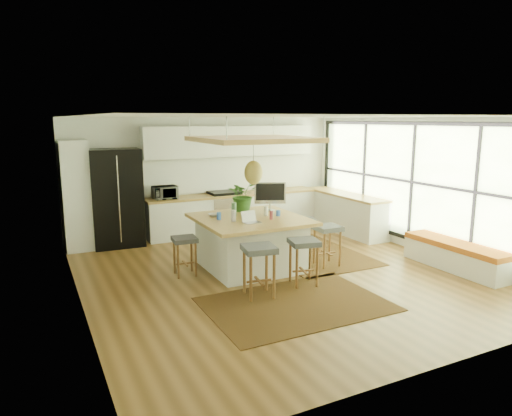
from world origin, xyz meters
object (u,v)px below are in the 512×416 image
stool_near_right (304,264)px  stool_right_back (304,236)px  stool_near_left (259,274)px  microwave (165,191)px  laptop (252,216)px  stool_right_front (327,247)px  island (250,243)px  monitor (270,197)px  fridge (117,203)px  stool_left_side (185,255)px  island_plant (243,198)px

stool_near_right → stool_right_back: 1.82m
stool_near_left → stool_right_back: bearing=41.9°
stool_near_right → microwave: microwave is taller
stool_near_left → laptop: (0.32, 0.91, 0.70)m
stool_right_front → laptop: bearing=175.6°
island → laptop: (-0.16, -0.40, 0.58)m
laptop → monitor: size_ratio=0.50×
fridge → stool_right_back: (3.23, -2.28, -0.57)m
fridge → island: (1.86, -2.64, -0.46)m
stool_left_side → island_plant: (1.32, 0.48, 0.83)m
fridge → island: 3.26m
stool_near_left → monitor: monitor is taller
stool_right_back → microwave: (-2.20, 2.27, 0.74)m
stool_left_side → monitor: bearing=8.3°
stool_right_back → laptop: laptop is taller
fridge → stool_right_front: (3.17, -3.16, -0.57)m
monitor → stool_near_right: bearing=-73.5°
monitor → stool_left_side: bearing=-147.3°
stool_left_side → island_plant: 1.63m
monitor → island_plant: 0.52m
stool_near_left → stool_near_right: 0.89m
island → stool_right_back: bearing=14.6°
fridge → stool_near_left: size_ratio=2.58×
island_plant → stool_near_right: bearing=-81.9°
stool_near_right → fridge: bearing=120.5°
fridge → island_plant: bearing=-42.5°
island → stool_left_side: 1.20m
microwave → stool_near_left: bearing=-86.4°
stool_left_side → island_plant: island_plant is taller
fridge → monitor: (2.47, -2.24, 0.26)m
island → island_plant: island_plant is taller
stool_near_left → microwave: (-0.33, 3.94, 0.74)m
stool_right_front → monitor: size_ratio=1.25×
fridge → island: bearing=-51.9°
fridge → microwave: size_ratio=3.98×
stool_near_left → stool_right_back: size_ratio=1.13×
stool_near_left → microwave: size_ratio=1.55×
stool_right_front → monitor: (-0.70, 0.91, 0.83)m
microwave → island_plant: size_ratio=0.80×
island → monitor: (0.61, 0.40, 0.72)m
stool_near_right → stool_right_back: size_ratio=1.07×
stool_near_left → stool_near_right: stool_near_left is taller
stool_near_right → stool_right_front: size_ratio=1.00×
stool_right_back → stool_near_right: bearing=-122.6°
stool_near_right → stool_right_back: (0.98, 1.53, 0.00)m
fridge → stool_right_back: fridge is taller
stool_right_front → stool_left_side: stool_right_front is taller
fridge → stool_left_side: (0.67, -2.51, -0.57)m
stool_near_left → island_plant: size_ratio=1.24×
stool_right_front → stool_right_back: 0.87m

